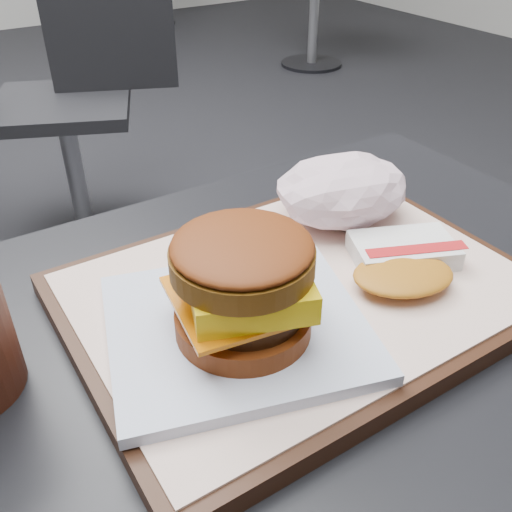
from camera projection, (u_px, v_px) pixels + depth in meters
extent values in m
cube|color=black|center=(283.00, 388.00, 0.44)|extent=(0.80, 0.60, 0.04)
cube|color=black|center=(300.00, 294.00, 0.49)|extent=(0.38, 0.28, 0.02)
cube|color=silver|center=(300.00, 285.00, 0.48)|extent=(0.36, 0.26, 0.00)
cube|color=white|center=(237.00, 327.00, 0.43)|extent=(0.23, 0.22, 0.01)
cylinder|color=maroon|center=(243.00, 320.00, 0.42)|extent=(0.12, 0.12, 0.02)
cylinder|color=black|center=(245.00, 304.00, 0.41)|extent=(0.11, 0.11, 0.01)
cube|color=#D26707|center=(237.00, 298.00, 0.40)|extent=(0.10, 0.10, 0.00)
cube|color=yellow|center=(248.00, 283.00, 0.40)|extent=(0.11, 0.11, 0.02)
cylinder|color=brown|center=(242.00, 260.00, 0.39)|extent=(0.12, 0.12, 0.02)
ellipsoid|color=maroon|center=(242.00, 246.00, 0.38)|extent=(0.12, 0.12, 0.02)
cube|color=white|center=(403.00, 250.00, 0.51)|extent=(0.10, 0.09, 0.02)
cube|color=red|center=(417.00, 249.00, 0.49)|extent=(0.09, 0.05, 0.00)
ellipsoid|color=orange|center=(403.00, 275.00, 0.47)|extent=(0.10, 0.09, 0.01)
cylinder|color=#9C9CA1|center=(75.00, 174.00, 1.94)|extent=(0.06, 0.06, 0.44)
cube|color=black|center=(62.00, 105.00, 1.81)|extent=(0.55, 0.55, 0.04)
cube|color=black|center=(109.00, 25.00, 1.77)|extent=(0.38, 0.19, 0.40)
cylinder|color=black|center=(311.00, 63.00, 3.79)|extent=(0.40, 0.40, 0.02)
cylinder|color=#A5A5AA|center=(314.00, 5.00, 3.58)|extent=(0.06, 0.06, 0.70)
cylinder|color=black|center=(151.00, 23.00, 4.79)|extent=(0.40, 0.40, 0.02)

